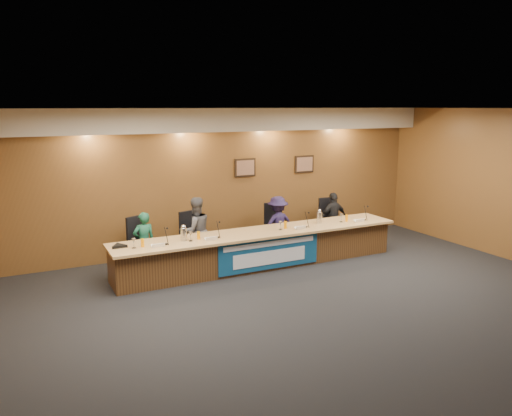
{
  "coord_description": "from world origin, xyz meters",
  "views": [
    {
      "loc": [
        -4.47,
        -6.39,
        3.24
      ],
      "look_at": [
        -0.02,
        2.56,
        1.19
      ],
      "focal_mm": 35.0,
      "sensor_mm": 36.0,
      "label": 1
    }
  ],
  "objects_px": {
    "dais_body": "(260,250)",
    "speakerphone": "(119,246)",
    "banner": "(270,253)",
    "office_chair_d": "(331,223)",
    "panelist_d": "(333,218)",
    "office_chair_c": "(275,230)",
    "office_chair_a": "(143,247)",
    "carafe_right": "(319,218)",
    "panelist_a": "(144,242)",
    "office_chair_b": "(194,240)",
    "carafe_left": "(184,235)",
    "panelist_c": "(278,224)",
    "panelist_b": "(196,231)"
  },
  "relations": [
    {
      "from": "office_chair_a",
      "to": "speakerphone",
      "type": "relative_size",
      "value": 1.5
    },
    {
      "from": "office_chair_d",
      "to": "carafe_right",
      "type": "distance_m",
      "value": 1.26
    },
    {
      "from": "dais_body",
      "to": "office_chair_b",
      "type": "bearing_deg",
      "value": 143.25
    },
    {
      "from": "banner",
      "to": "office_chair_d",
      "type": "height_order",
      "value": "banner"
    },
    {
      "from": "panelist_c",
      "to": "panelist_d",
      "type": "height_order",
      "value": "panelist_c"
    },
    {
      "from": "office_chair_b",
      "to": "panelist_c",
      "type": "bearing_deg",
      "value": -19.23
    },
    {
      "from": "speakerphone",
      "to": "banner",
      "type": "bearing_deg",
      "value": -9.16
    },
    {
      "from": "dais_body",
      "to": "carafe_left",
      "type": "distance_m",
      "value": 1.73
    },
    {
      "from": "office_chair_c",
      "to": "banner",
      "type": "bearing_deg",
      "value": -110.16
    },
    {
      "from": "panelist_b",
      "to": "banner",
      "type": "bearing_deg",
      "value": 130.83
    },
    {
      "from": "banner",
      "to": "office_chair_a",
      "type": "relative_size",
      "value": 4.58
    },
    {
      "from": "office_chair_d",
      "to": "carafe_left",
      "type": "xyz_separation_m",
      "value": [
        -3.97,
        -0.9,
        0.39
      ]
    },
    {
      "from": "dais_body",
      "to": "carafe_right",
      "type": "relative_size",
      "value": 24.19
    },
    {
      "from": "carafe_right",
      "to": "speakerphone",
      "type": "xyz_separation_m",
      "value": [
        -4.28,
        0.01,
        -0.1
      ]
    },
    {
      "from": "dais_body",
      "to": "speakerphone",
      "type": "relative_size",
      "value": 18.75
    },
    {
      "from": "panelist_b",
      "to": "office_chair_d",
      "type": "bearing_deg",
      "value": 178.23
    },
    {
      "from": "panelist_c",
      "to": "speakerphone",
      "type": "distance_m",
      "value": 3.71
    },
    {
      "from": "panelist_b",
      "to": "office_chair_a",
      "type": "bearing_deg",
      "value": -8.7
    },
    {
      "from": "office_chair_a",
      "to": "office_chair_b",
      "type": "xyz_separation_m",
      "value": [
        1.08,
        0.0,
        0.0
      ]
    },
    {
      "from": "banner",
      "to": "office_chair_a",
      "type": "height_order",
      "value": "banner"
    },
    {
      "from": "panelist_d",
      "to": "office_chair_a",
      "type": "relative_size",
      "value": 2.6
    },
    {
      "from": "banner",
      "to": "carafe_left",
      "type": "relative_size",
      "value": 8.93
    },
    {
      "from": "panelist_a",
      "to": "panelist_d",
      "type": "height_order",
      "value": "panelist_d"
    },
    {
      "from": "office_chair_c",
      "to": "speakerphone",
      "type": "height_order",
      "value": "speakerphone"
    },
    {
      "from": "banner",
      "to": "panelist_c",
      "type": "bearing_deg",
      "value": 54.88
    },
    {
      "from": "panelist_c",
      "to": "carafe_left",
      "type": "distance_m",
      "value": 2.6
    },
    {
      "from": "panelist_d",
      "to": "dais_body",
      "type": "bearing_deg",
      "value": 15.94
    },
    {
      "from": "carafe_left",
      "to": "carafe_right",
      "type": "bearing_deg",
      "value": 1.6
    },
    {
      "from": "panelist_b",
      "to": "office_chair_d",
      "type": "height_order",
      "value": "panelist_b"
    },
    {
      "from": "office_chair_b",
      "to": "carafe_left",
      "type": "bearing_deg",
      "value": -136.3
    },
    {
      "from": "office_chair_a",
      "to": "office_chair_b",
      "type": "bearing_deg",
      "value": -24.87
    },
    {
      "from": "banner",
      "to": "office_chair_b",
      "type": "relative_size",
      "value": 4.58
    },
    {
      "from": "panelist_a",
      "to": "office_chair_d",
      "type": "distance_m",
      "value": 4.54
    },
    {
      "from": "dais_body",
      "to": "banner",
      "type": "distance_m",
      "value": 0.42
    },
    {
      "from": "office_chair_b",
      "to": "speakerphone",
      "type": "bearing_deg",
      "value": -171.15
    },
    {
      "from": "office_chair_a",
      "to": "speakerphone",
      "type": "distance_m",
      "value": 1.06
    },
    {
      "from": "office_chair_d",
      "to": "office_chair_a",
      "type": "bearing_deg",
      "value": -176.47
    },
    {
      "from": "dais_body",
      "to": "panelist_c",
      "type": "bearing_deg",
      "value": 42.35
    },
    {
      "from": "carafe_left",
      "to": "banner",
      "type": "bearing_deg",
      "value": -12.29
    },
    {
      "from": "panelist_d",
      "to": "office_chair_a",
      "type": "distance_m",
      "value": 4.54
    },
    {
      "from": "panelist_a",
      "to": "panelist_d",
      "type": "relative_size",
      "value": 0.97
    },
    {
      "from": "panelist_d",
      "to": "office_chair_b",
      "type": "distance_m",
      "value": 3.46
    },
    {
      "from": "panelist_d",
      "to": "office_chair_c",
      "type": "relative_size",
      "value": 2.6
    },
    {
      "from": "panelist_b",
      "to": "office_chair_a",
      "type": "relative_size",
      "value": 2.94
    },
    {
      "from": "panelist_c",
      "to": "carafe_right",
      "type": "height_order",
      "value": "panelist_c"
    },
    {
      "from": "banner",
      "to": "panelist_a",
      "type": "relative_size",
      "value": 1.83
    },
    {
      "from": "office_chair_d",
      "to": "dais_body",
      "type": "bearing_deg",
      "value": -156.6
    },
    {
      "from": "office_chair_b",
      "to": "carafe_right",
      "type": "height_order",
      "value": "carafe_right"
    },
    {
      "from": "dais_body",
      "to": "banner",
      "type": "bearing_deg",
      "value": -90.0
    },
    {
      "from": "panelist_c",
      "to": "carafe_left",
      "type": "relative_size",
      "value": 5.18
    }
  ]
}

